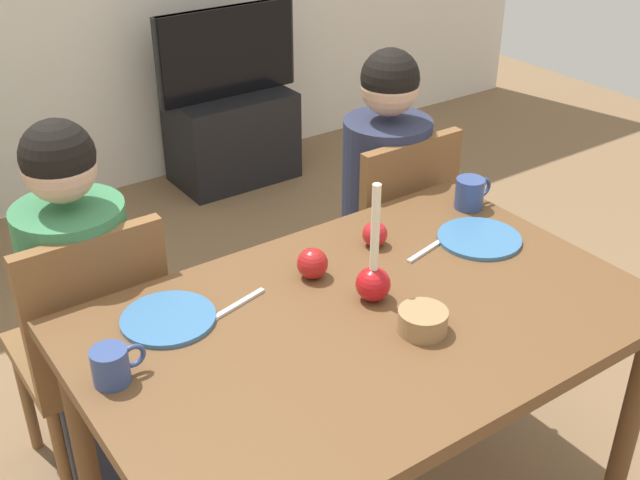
{
  "coord_description": "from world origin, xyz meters",
  "views": [
    {
      "loc": [
        -1.02,
        -1.25,
        1.88
      ],
      "look_at": [
        0.0,
        0.2,
        0.87
      ],
      "focal_mm": 44.38,
      "sensor_mm": 36.0,
      "label": 1
    }
  ],
  "objects_px": {
    "mug_right": "(470,193)",
    "chair_left": "(94,341)",
    "dining_table": "(365,342)",
    "person_left_child": "(87,319)",
    "person_right_child": "(384,216)",
    "apple_near_candle": "(312,263)",
    "tv_stand": "(232,137)",
    "tv": "(227,52)",
    "chair_right": "(389,234)",
    "mug_left": "(112,365)",
    "plate_right": "(479,238)",
    "candle_centerpiece": "(373,277)",
    "apple_by_left_plate": "(375,234)",
    "bowl_walnuts": "(423,321)",
    "plate_left": "(168,319)"
  },
  "relations": [
    {
      "from": "person_right_child",
      "to": "person_left_child",
      "type": "bearing_deg",
      "value": 180.0
    },
    {
      "from": "tv_stand",
      "to": "tv",
      "type": "bearing_deg",
      "value": 90.0
    },
    {
      "from": "dining_table",
      "to": "chair_left",
      "type": "height_order",
      "value": "chair_left"
    },
    {
      "from": "person_right_child",
      "to": "tv",
      "type": "xyz_separation_m",
      "value": [
        0.3,
        1.66,
        0.14
      ]
    },
    {
      "from": "chair_right",
      "to": "mug_left",
      "type": "distance_m",
      "value": 1.32
    },
    {
      "from": "apple_by_left_plate",
      "to": "person_right_child",
      "type": "bearing_deg",
      "value": 47.26
    },
    {
      "from": "person_left_child",
      "to": "apple_near_candle",
      "type": "distance_m",
      "value": 0.69
    },
    {
      "from": "chair_right",
      "to": "candle_centerpiece",
      "type": "distance_m",
      "value": 0.83
    },
    {
      "from": "plate_right",
      "to": "apple_by_left_plate",
      "type": "height_order",
      "value": "apple_by_left_plate"
    },
    {
      "from": "dining_table",
      "to": "chair_left",
      "type": "relative_size",
      "value": 1.56
    },
    {
      "from": "person_left_child",
      "to": "tv_stand",
      "type": "xyz_separation_m",
      "value": [
        1.39,
        1.66,
        -0.33
      ]
    },
    {
      "from": "person_left_child",
      "to": "person_right_child",
      "type": "xyz_separation_m",
      "value": [
        1.09,
        0.0,
        0.0
      ]
    },
    {
      "from": "chair_right",
      "to": "bowl_walnuts",
      "type": "xyz_separation_m",
      "value": [
        -0.51,
        -0.74,
        0.27
      ]
    },
    {
      "from": "person_right_child",
      "to": "candle_centerpiece",
      "type": "distance_m",
      "value": 0.83
    },
    {
      "from": "person_right_child",
      "to": "plate_left",
      "type": "relative_size",
      "value": 5.0
    },
    {
      "from": "tv_stand",
      "to": "candle_centerpiece",
      "type": "xyz_separation_m",
      "value": [
        -0.83,
        -2.25,
        0.58
      ]
    },
    {
      "from": "chair_left",
      "to": "plate_right",
      "type": "bearing_deg",
      "value": -26.49
    },
    {
      "from": "mug_right",
      "to": "chair_left",
      "type": "bearing_deg",
      "value": 163.62
    },
    {
      "from": "candle_centerpiece",
      "to": "bowl_walnuts",
      "type": "xyz_separation_m",
      "value": [
        0.01,
        -0.18,
        -0.04
      ]
    },
    {
      "from": "dining_table",
      "to": "apple_by_left_plate",
      "type": "xyz_separation_m",
      "value": [
        0.23,
        0.26,
        0.12
      ]
    },
    {
      "from": "tv_stand",
      "to": "candle_centerpiece",
      "type": "bearing_deg",
      "value": -110.19
    },
    {
      "from": "person_right_child",
      "to": "mug_left",
      "type": "xyz_separation_m",
      "value": [
        -1.19,
        -0.52,
        0.22
      ]
    },
    {
      "from": "plate_right",
      "to": "person_right_child",
      "type": "bearing_deg",
      "value": 80.8
    },
    {
      "from": "apple_by_left_plate",
      "to": "person_left_child",
      "type": "bearing_deg",
      "value": 152.67
    },
    {
      "from": "apple_by_left_plate",
      "to": "tv",
      "type": "bearing_deg",
      "value": 72.24
    },
    {
      "from": "chair_left",
      "to": "apple_near_candle",
      "type": "distance_m",
      "value": 0.69
    },
    {
      "from": "mug_left",
      "to": "candle_centerpiece",
      "type": "bearing_deg",
      "value": -6.16
    },
    {
      "from": "chair_right",
      "to": "plate_right",
      "type": "xyz_separation_m",
      "value": [
        -0.09,
        -0.5,
        0.24
      ]
    },
    {
      "from": "person_left_child",
      "to": "tv",
      "type": "distance_m",
      "value": 2.17
    },
    {
      "from": "person_right_child",
      "to": "apple_by_left_plate",
      "type": "relative_size",
      "value": 16.17
    },
    {
      "from": "tv_stand",
      "to": "apple_near_candle",
      "type": "relative_size",
      "value": 7.63
    },
    {
      "from": "bowl_walnuts",
      "to": "candle_centerpiece",
      "type": "bearing_deg",
      "value": 94.25
    },
    {
      "from": "tv_stand",
      "to": "person_right_child",
      "type": "bearing_deg",
      "value": -100.31
    },
    {
      "from": "candle_centerpiece",
      "to": "person_left_child",
      "type": "bearing_deg",
      "value": 133.44
    },
    {
      "from": "chair_left",
      "to": "person_right_child",
      "type": "bearing_deg",
      "value": 1.71
    },
    {
      "from": "chair_right",
      "to": "person_left_child",
      "type": "xyz_separation_m",
      "value": [
        -1.09,
        0.03,
        0.06
      ]
    },
    {
      "from": "tv_stand",
      "to": "apple_by_left_plate",
      "type": "relative_size",
      "value": 8.83
    },
    {
      "from": "tv_stand",
      "to": "plate_right",
      "type": "bearing_deg",
      "value": -100.04
    },
    {
      "from": "chair_right",
      "to": "dining_table",
      "type": "bearing_deg",
      "value": -133.82
    },
    {
      "from": "apple_by_left_plate",
      "to": "tv_stand",
      "type": "bearing_deg",
      "value": 72.23
    },
    {
      "from": "mug_right",
      "to": "person_right_child",
      "type": "bearing_deg",
      "value": 95.9
    },
    {
      "from": "dining_table",
      "to": "apple_near_candle",
      "type": "height_order",
      "value": "apple_near_candle"
    },
    {
      "from": "chair_left",
      "to": "person_left_child",
      "type": "distance_m",
      "value": 0.07
    },
    {
      "from": "chair_left",
      "to": "tv_stand",
      "type": "bearing_deg",
      "value": 50.59
    },
    {
      "from": "chair_right",
      "to": "apple_by_left_plate",
      "type": "height_order",
      "value": "chair_right"
    },
    {
      "from": "person_right_child",
      "to": "mug_left",
      "type": "distance_m",
      "value": 1.32
    },
    {
      "from": "plate_right",
      "to": "mug_right",
      "type": "xyz_separation_m",
      "value": [
        0.12,
        0.17,
        0.04
      ]
    },
    {
      "from": "dining_table",
      "to": "chair_left",
      "type": "distance_m",
      "value": 0.81
    },
    {
      "from": "chair_left",
      "to": "chair_right",
      "type": "xyz_separation_m",
      "value": [
        1.09,
        0.0,
        0.0
      ]
    },
    {
      "from": "chair_left",
      "to": "tv",
      "type": "height_order",
      "value": "tv"
    }
  ]
}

